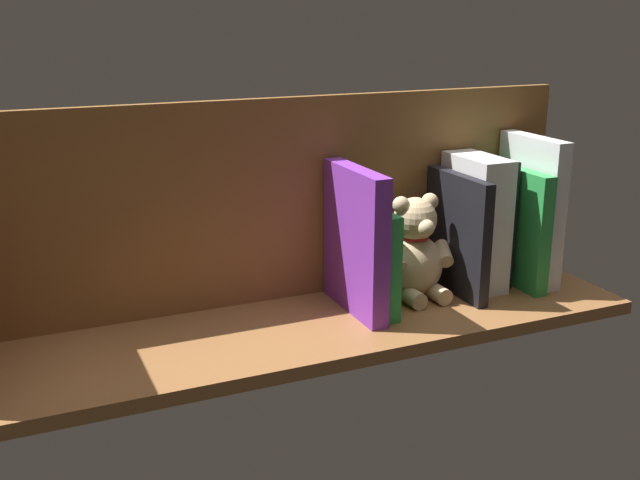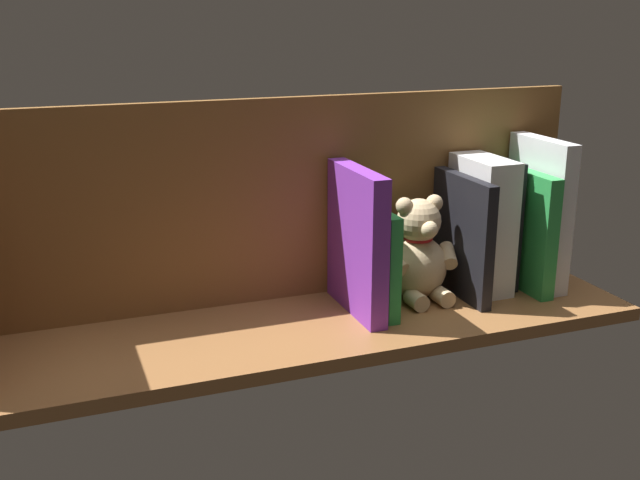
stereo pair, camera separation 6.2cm
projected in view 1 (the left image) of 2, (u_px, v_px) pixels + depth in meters
ground_plane at (320, 326)px, 125.69cm from camera, size 105.98×29.18×2.20cm
shelf_back_panel at (291, 200)px, 131.06cm from camera, size 105.98×1.50×34.94cm
book_0 at (530, 209)px, 140.70cm from camera, size 3.02×16.52×26.96cm
book_1 at (515, 226)px, 139.64cm from camera, size 2.64×17.61×21.57cm
book_2 at (493, 219)px, 140.79cm from camera, size 1.55×11.91×23.31cm
dictionary_thick_white at (475, 222)px, 137.86cm from camera, size 6.47×13.99×24.03cm
book_3 at (457, 234)px, 134.66cm from camera, size 2.01×17.98×21.52cm
teddy_bear at (415, 252)px, 133.40cm from camera, size 14.92×11.68×18.38cm
book_4 at (371, 256)px, 128.86cm from camera, size 2.10×17.65×17.68cm
book_5 at (355, 241)px, 126.04cm from camera, size 3.04×18.95×24.44cm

